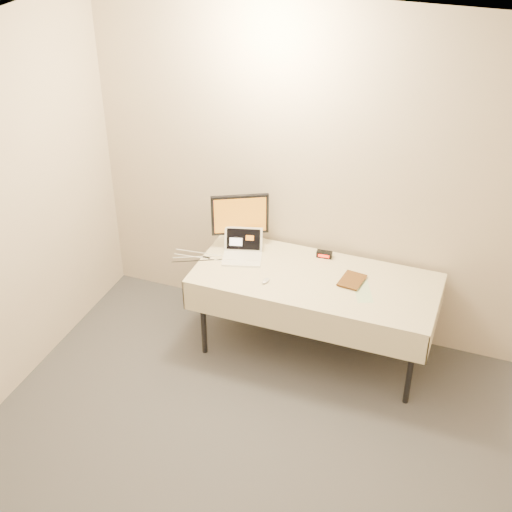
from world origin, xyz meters
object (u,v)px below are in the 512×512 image
(monitor, at_px, (240,217))
(book, at_px, (342,266))
(laptop, at_px, (243,251))
(table, at_px, (315,284))

(monitor, distance_m, book, 0.92)
(laptop, relative_size, monitor, 0.78)
(laptop, bearing_deg, monitor, 102.99)
(laptop, distance_m, monitor, 0.27)
(book, bearing_deg, monitor, 177.02)
(laptop, bearing_deg, book, -18.43)
(laptop, height_order, book, book)
(table, distance_m, monitor, 0.81)
(laptop, xyz_separation_m, monitor, (-0.07, 0.13, 0.22))
(monitor, bearing_deg, table, -44.25)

